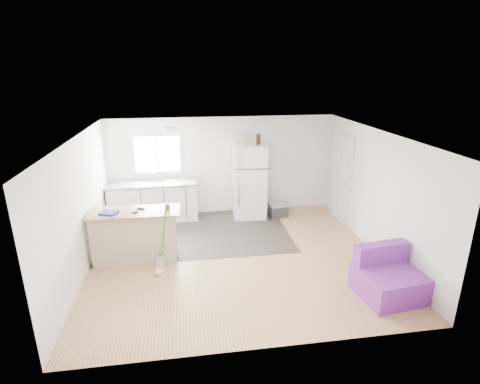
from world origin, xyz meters
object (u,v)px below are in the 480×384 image
Objects in this scene: kitchen_cabinets at (154,201)px; blue_tray at (109,213)px; bottle_right at (258,139)px; peninsula at (135,236)px; cooler at (278,210)px; mop at (160,263)px; refrigerator at (249,181)px; purple_seat at (387,279)px; cleaner_jug at (160,262)px; red_cup at (168,206)px; bottle_left at (259,139)px; cardboard_box at (244,139)px.

kitchen_cabinets is 2.23m from blue_tray.
peninsula is at bearing -145.18° from bottle_right.
mop is at bearing -147.04° from cooler.
peninsula is 6.68× the size of bottle_right.
mop is at bearing -124.37° from refrigerator.
refrigerator reaches higher than cooler.
bottle_right is at bearing 104.32° from purple_seat.
peninsula is 6.06× the size of cleaner_jug.
purple_seat reaches higher than cooler.
cleaner_jug is at bearing -36.17° from peninsula.
refrigerator is 2.71m from red_cup.
mop is at bearing -132.72° from bottle_left.
kitchen_cabinets is 2.38m from cleaner_jug.
kitchen_cabinets reaches higher than blue_tray.
kitchen_cabinets is 3.03m from cooler.
blue_tray reaches higher than cooler.
bottle_left is (-1.41, 3.64, 1.64)m from purple_seat.
cardboard_box is (2.77, 1.94, 0.91)m from blue_tray.
cleaner_jug is at bearing -118.18° from red_cup.
bottle_right reaches higher than mop.
bottle_left is at bearing 59.69° from cleaner_jug.
mop is 3.54m from cardboard_box.
cardboard_box is 1.20× the size of bottle_right.
bottle_left reaches higher than blue_tray.
bottle_left is (3.14, 1.95, 0.88)m from blue_tray.
cardboard_box is (1.73, 1.88, 0.87)m from red_cup.
kitchen_cabinets is 2.13m from red_cup.
cleaner_jug is (-2.76, -2.09, -0.06)m from cooler.
refrigerator is 1.04m from bottle_right.
red_cup is 2.95m from bottle_left.
bottle_right is (0.18, -0.06, 1.02)m from refrigerator.
cleaner_jug is 3.64m from bottle_right.
cooler is 3.46m from cleaner_jug.
red_cup is at bearing -129.12° from refrigerator.
purple_seat is 8.68× the size of red_cup.
refrigerator is (2.31, -0.06, 0.42)m from kitchen_cabinets.
blue_tray is (-2.93, -2.00, 0.14)m from refrigerator.
bottle_right reaches higher than cooler.
bottle_left is at bearing 1.85° from cardboard_box.
peninsula is at bearing 98.49° from mop.
kitchen_cabinets is 2.35m from refrigerator.
peninsula is 0.93× the size of refrigerator.
bottle_right is (-0.51, 0.14, 1.74)m from cooler.
kitchen_cabinets is at bearing 65.36° from mop.
cleaner_jug is at bearing -149.99° from cooler.
bottle_left is at bearing 31.90° from blue_tray.
cooler is at bearing 34.15° from red_cup.
kitchen_cabinets is 2.90m from bottle_left.
purple_seat is 3.47× the size of cardboard_box.
red_cup reaches higher than purple_seat.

